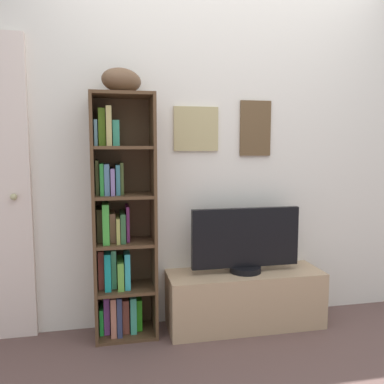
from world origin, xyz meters
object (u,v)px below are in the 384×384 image
tv_stand (245,299)px  television (246,241)px  bookshelf (119,229)px  football (122,81)px

tv_stand → television: television is taller
bookshelf → television: size_ratio=2.09×
football → television: size_ratio=0.37×
tv_stand → bookshelf: bearing=175.5°
football → tv_stand: size_ratio=0.26×
bookshelf → football: bearing=-38.7°
football → television: 1.36m
tv_stand → television: 0.42m
tv_stand → television: bearing=90.0°
tv_stand → television: size_ratio=1.42×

